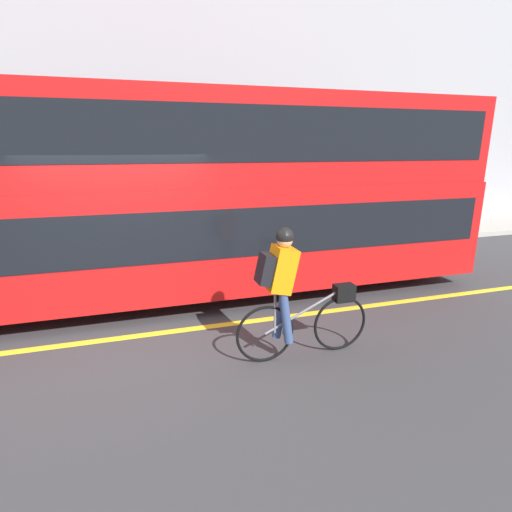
{
  "coord_description": "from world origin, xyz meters",
  "views": [
    {
      "loc": [
        0.21,
        -5.44,
        2.61
      ],
      "look_at": [
        1.89,
        0.03,
        1.03
      ],
      "focal_mm": 28.0,
      "sensor_mm": 36.0,
      "label": 1
    }
  ],
  "objects": [
    {
      "name": "ground_plane",
      "position": [
        0.0,
        0.0,
        0.0
      ],
      "size": [
        80.0,
        80.0,
        0.0
      ],
      "primitive_type": "plane",
      "color": "#38383A"
    },
    {
      "name": "building_facade",
      "position": [
        0.0,
        6.35,
        4.13
      ],
      "size": [
        60.0,
        0.3,
        8.25
      ],
      "color": "#9E9EA3",
      "rests_on": "ground_plane"
    },
    {
      "name": "sidewalk_curb",
      "position": [
        0.0,
        4.94,
        0.07
      ],
      "size": [
        60.0,
        2.52,
        0.13
      ],
      "color": "#A8A399",
      "rests_on": "ground_plane"
    },
    {
      "name": "road_center_line",
      "position": [
        0.0,
        0.0,
        0.0
      ],
      "size": [
        50.0,
        0.14,
        0.01
      ],
      "primitive_type": "cube",
      "color": "yellow",
      "rests_on": "ground_plane"
    },
    {
      "name": "cyclist_on_bike",
      "position": [
        1.98,
        -1.18,
        0.91
      ],
      "size": [
        1.78,
        0.32,
        1.7
      ],
      "color": "black",
      "rests_on": "ground_plane"
    },
    {
      "name": "bus",
      "position": [
        1.41,
        1.52,
        1.91
      ],
      "size": [
        9.8,
        2.47,
        3.43
      ],
      "color": "black",
      "rests_on": "ground_plane"
    }
  ]
}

